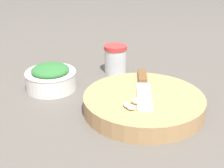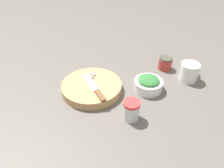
# 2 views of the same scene
# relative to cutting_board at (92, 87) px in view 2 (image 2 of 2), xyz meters

# --- Properties ---
(ground_plane) EXTENTS (5.00, 5.00, 0.00)m
(ground_plane) POSITION_rel_cutting_board_xyz_m (-0.10, 0.12, -0.02)
(ground_plane) COLOR #56514C
(cutting_board) EXTENTS (0.29, 0.29, 0.04)m
(cutting_board) POSITION_rel_cutting_board_xyz_m (0.00, 0.00, 0.00)
(cutting_board) COLOR tan
(cutting_board) RESTS_ON ground_plane
(chef_knife) EXTENTS (0.09, 0.22, 0.01)m
(chef_knife) POSITION_rel_cutting_board_xyz_m (0.01, 0.04, 0.02)
(chef_knife) COLOR brown
(chef_knife) RESTS_ON cutting_board
(garlic_cloves) EXTENTS (0.06, 0.05, 0.02)m
(garlic_cloves) POSITION_rel_cutting_board_xyz_m (-0.03, -0.04, 0.03)
(garlic_cloves) COLOR silver
(garlic_cloves) RESTS_ON cutting_board
(herb_bowl) EXTENTS (0.14, 0.14, 0.07)m
(herb_bowl) POSITION_rel_cutting_board_xyz_m (-0.21, 0.18, 0.01)
(herb_bowl) COLOR silver
(herb_bowl) RESTS_ON ground_plane
(spice_jar) EXTENTS (0.07, 0.07, 0.09)m
(spice_jar) POSITION_rel_cutting_board_xyz_m (-0.01, 0.26, 0.02)
(spice_jar) COLOR silver
(spice_jar) RESTS_ON ground_plane
(coffee_mug) EXTENTS (0.13, 0.09, 0.09)m
(coffee_mug) POSITION_rel_cutting_board_xyz_m (-0.43, 0.26, 0.03)
(coffee_mug) COLOR silver
(coffee_mug) RESTS_ON ground_plane
(honey_jar) EXTENTS (0.07, 0.07, 0.07)m
(honey_jar) POSITION_rel_cutting_board_xyz_m (-0.43, 0.12, 0.01)
(honey_jar) COLOR #9E3328
(honey_jar) RESTS_ON ground_plane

